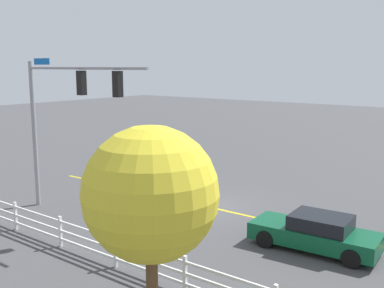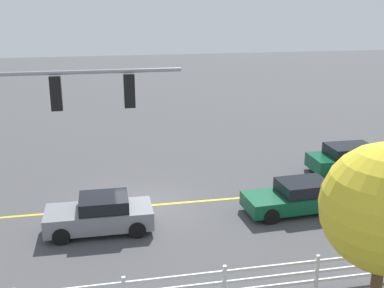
# 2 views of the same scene
# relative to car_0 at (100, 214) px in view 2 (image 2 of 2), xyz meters

# --- Properties ---
(ground_plane) EXTENTS (120.00, 120.00, 0.00)m
(ground_plane) POSITION_rel_car_0_xyz_m (-1.91, -1.96, -0.68)
(ground_plane) COLOR #444447
(lane_center_stripe) EXTENTS (28.00, 0.16, 0.01)m
(lane_center_stripe) POSITION_rel_car_0_xyz_m (-5.91, -1.96, -0.68)
(lane_center_stripe) COLOR gold
(lane_center_stripe) RESTS_ON ground_plane
(signal_assembly) EXTENTS (7.31, 0.38, 6.87)m
(signal_assembly) POSITION_rel_car_0_xyz_m (2.27, 2.62, 4.16)
(signal_assembly) COLOR gray
(signal_assembly) RESTS_ON ground_plane
(car_0) EXTENTS (4.02, 1.86, 1.40)m
(car_0) POSITION_rel_car_0_xyz_m (0.00, 0.00, 0.00)
(car_0) COLOR slate
(car_0) RESTS_ON ground_plane
(car_1) EXTENTS (4.49, 2.01, 1.44)m
(car_1) POSITION_rel_car_0_xyz_m (-12.76, -4.07, 0.03)
(car_1) COLOR #0C4C2D
(car_1) RESTS_ON ground_plane
(car_2) EXTENTS (4.59, 2.02, 1.32)m
(car_2) POSITION_rel_car_0_xyz_m (-8.13, -0.16, -0.04)
(car_2) COLOR #0C4C2D
(car_2) RESTS_ON ground_plane
(white_rail_fence) EXTENTS (26.10, 0.10, 1.15)m
(white_rail_fence) POSITION_rel_car_0_xyz_m (-4.91, 5.17, -0.08)
(white_rail_fence) COLOR white
(white_rail_fence) RESTS_ON ground_plane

